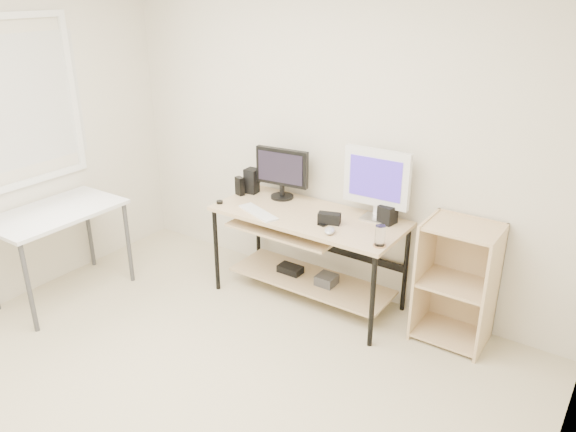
% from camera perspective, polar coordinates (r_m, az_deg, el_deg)
% --- Properties ---
extents(room, '(4.01, 4.01, 2.62)m').
position_cam_1_polar(room, '(3.06, -16.46, 0.91)').
color(room, beige).
rests_on(room, ground).
extents(desk, '(1.50, 0.65, 0.75)m').
position_cam_1_polar(desk, '(4.41, 1.79, -2.27)').
color(desk, tan).
rests_on(desk, ground).
extents(side_table, '(0.60, 1.00, 0.75)m').
position_cam_1_polar(side_table, '(4.77, -22.51, -0.38)').
color(side_table, silver).
rests_on(side_table, ground).
extents(shelf_unit, '(0.50, 0.40, 0.90)m').
position_cam_1_polar(shelf_unit, '(4.16, 16.89, -6.35)').
color(shelf_unit, '#D5B685').
rests_on(shelf_unit, ground).
extents(black_monitor, '(0.46, 0.19, 0.42)m').
position_cam_1_polar(black_monitor, '(4.56, -0.63, 4.68)').
color(black_monitor, black).
rests_on(black_monitor, desk).
extents(white_imac, '(0.51, 0.16, 0.54)m').
position_cam_1_polar(white_imac, '(4.16, 8.99, 3.67)').
color(white_imac, silver).
rests_on(white_imac, desk).
extents(keyboard, '(0.42, 0.25, 0.01)m').
position_cam_1_polar(keyboard, '(4.33, -3.04, 0.36)').
color(keyboard, silver).
rests_on(keyboard, desk).
extents(mouse, '(0.11, 0.14, 0.04)m').
position_cam_1_polar(mouse, '(3.99, 4.26, -1.49)').
color(mouse, '#B6B6BB').
rests_on(mouse, desk).
extents(center_speaker, '(0.18, 0.12, 0.08)m').
position_cam_1_polar(center_speaker, '(4.14, 4.21, -0.24)').
color(center_speaker, black).
rests_on(center_speaker, desk).
extents(speaker_left, '(0.11, 0.11, 0.21)m').
position_cam_1_polar(speaker_left, '(4.72, -3.68, 3.64)').
color(speaker_left, black).
rests_on(speaker_left, desk).
extents(speaker_right, '(0.13, 0.13, 0.14)m').
position_cam_1_polar(speaker_right, '(4.19, 10.08, 0.16)').
color(speaker_right, black).
rests_on(speaker_right, desk).
extents(audio_controller, '(0.09, 0.07, 0.15)m').
position_cam_1_polar(audio_controller, '(4.69, -4.92, 3.05)').
color(audio_controller, black).
rests_on(audio_controller, desk).
extents(volume_puck, '(0.06, 0.06, 0.02)m').
position_cam_1_polar(volume_puck, '(4.55, -6.96, 1.41)').
color(volume_puck, black).
rests_on(volume_puck, desk).
extents(smartphone, '(0.08, 0.13, 0.01)m').
position_cam_1_polar(smartphone, '(4.14, 3.82, -0.76)').
color(smartphone, black).
rests_on(smartphone, desk).
extents(coaster, '(0.10, 0.10, 0.01)m').
position_cam_1_polar(coaster, '(3.85, 9.27, -2.96)').
color(coaster, '#A4744A').
rests_on(coaster, desk).
extents(drinking_glass, '(0.08, 0.08, 0.14)m').
position_cam_1_polar(drinking_glass, '(3.82, 9.34, -1.96)').
color(drinking_glass, white).
rests_on(drinking_glass, coaster).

